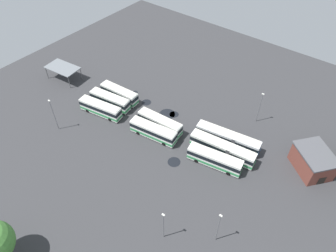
{
  "coord_description": "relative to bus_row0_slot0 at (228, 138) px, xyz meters",
  "views": [
    {
      "loc": [
        -35.34,
        42.61,
        54.93
      ],
      "look_at": [
        -1.88,
        -0.39,
        1.58
      ],
      "focal_mm": 33.33,
      "sensor_mm": 36.0,
      "label": 1
    }
  ],
  "objects": [
    {
      "name": "lamp_post_near_entrance",
      "position": [
        -1.87,
        -11.41,
        2.97
      ],
      "size": [
        0.56,
        0.28,
        8.91
      ],
      "color": "slate",
      "rests_on": "ground_plane"
    },
    {
      "name": "ground_plane",
      "position": [
        15.68,
        5.49,
        -1.9
      ],
      "size": [
        111.73,
        111.73,
        0.0
      ],
      "primitive_type": "plane",
      "color": "#333335"
    },
    {
      "name": "bus_row2_slot0",
      "position": [
        31.83,
        3.54,
        -0.0
      ],
      "size": [
        11.47,
        3.29,
        3.6
      ],
      "color": "silver",
      "rests_on": "ground_plane"
    },
    {
      "name": "puddle_near_shelter",
      "position": [
        16.22,
        -0.59,
        -1.9
      ],
      "size": [
        2.46,
        2.46,
        0.01
      ],
      "primitive_type": "cylinder",
      "color": "black",
      "rests_on": "ground_plane"
    },
    {
      "name": "bus_row2_slot1",
      "position": [
        31.78,
        7.13,
        -0.0
      ],
      "size": [
        11.69,
        4.16,
        3.6
      ],
      "color": "silver",
      "rests_on": "ground_plane"
    },
    {
      "name": "puddle_between_rows",
      "position": [
        30.55,
        -1.12,
        -1.9
      ],
      "size": [
        1.64,
        1.64,
        0.01
      ],
      "primitive_type": "cylinder",
      "color": "black",
      "rests_on": "ground_plane"
    },
    {
      "name": "bus_row0_slot2",
      "position": [
        -0.9,
        7.31,
        -0.0
      ],
      "size": [
        12.54,
        4.75,
        3.6
      ],
      "color": "silver",
      "rests_on": "ground_plane"
    },
    {
      "name": "bus_row0_slot0",
      "position": [
        0.0,
        0.0,
        0.0
      ],
      "size": [
        15.58,
        4.88,
        3.6
      ],
      "color": "silver",
      "rests_on": "ground_plane"
    },
    {
      "name": "bus_row1_slot2",
      "position": [
        15.29,
        8.95,
        -0.0
      ],
      "size": [
        12.09,
        4.24,
        3.6
      ],
      "color": "silver",
      "rests_on": "ground_plane"
    },
    {
      "name": "lamp_post_by_building",
      "position": [
        -10.38,
        22.01,
        2.81
      ],
      "size": [
        0.56,
        0.28,
        8.6
      ],
      "color": "slate",
      "rests_on": "ground_plane"
    },
    {
      "name": "lamp_post_far_corner",
      "position": [
        -2.54,
        27.39,
        2.45
      ],
      "size": [
        0.56,
        0.28,
        7.88
      ],
      "color": "slate",
      "rests_on": "ground_plane"
    },
    {
      "name": "puddle_centre_drain",
      "position": [
        17.7,
        0.44,
        -1.9
      ],
      "size": [
        4.17,
        4.17,
        0.01
      ],
      "primitive_type": "cylinder",
      "color": "black",
      "rests_on": "ground_plane"
    },
    {
      "name": "lamp_post_mid_lot",
      "position": [
        35.72,
        21.4,
        3.13
      ],
      "size": [
        0.56,
        0.28,
        9.22
      ],
      "color": "slate",
      "rests_on": "ground_plane"
    },
    {
      "name": "bus_row2_slot2",
      "position": [
        31.38,
        10.94,
        -0.0
      ],
      "size": [
        11.96,
        4.56,
        3.6
      ],
      "color": "silver",
      "rests_on": "ground_plane"
    },
    {
      "name": "depot_building",
      "position": [
        -18.15,
        -4.66,
        0.75
      ],
      "size": [
        10.97,
        10.64,
        5.27
      ],
      "color": "brown",
      "rests_on": "ground_plane"
    },
    {
      "name": "puddle_front_lane",
      "position": [
        25.12,
        0.18,
        -1.9
      ],
      "size": [
        2.62,
        2.62,
        0.01
      ],
      "primitive_type": "cylinder",
      "color": "black",
      "rests_on": "ground_plane"
    },
    {
      "name": "maintenance_shelter",
      "position": [
        51.42,
        6.67,
        1.89
      ],
      "size": [
        10.15,
        6.58,
        4.0
      ],
      "color": "slate",
      "rests_on": "ground_plane"
    },
    {
      "name": "bus_row1_slot1",
      "position": [
        15.83,
        5.71,
        -0.0
      ],
      "size": [
        11.93,
        3.3,
        3.6
      ],
      "color": "silver",
      "rests_on": "ground_plane"
    },
    {
      "name": "bus_row0_slot1",
      "position": [
        -0.66,
        3.56,
        0.0
      ],
      "size": [
        15.56,
        4.38,
        3.6
      ],
      "color": "silver",
      "rests_on": "ground_plane"
    },
    {
      "name": "puddle_back_corner",
      "position": [
        6.58,
        12.16,
        -1.9
      ],
      "size": [
        2.93,
        2.93,
        0.01
      ],
      "primitive_type": "cylinder",
      "color": "black",
      "rests_on": "ground_plane"
    }
  ]
}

